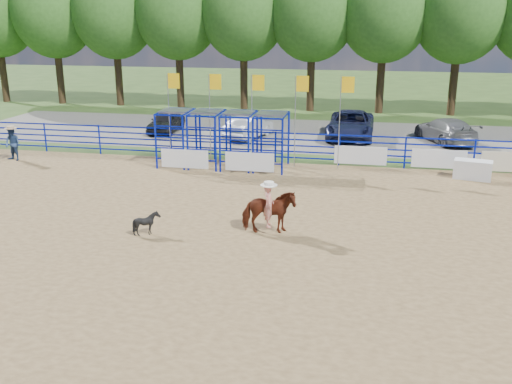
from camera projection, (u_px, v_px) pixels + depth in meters
The scene contains 14 objects.
ground at pixel (224, 239), 17.94m from camera, with size 120.00×120.00×0.00m, color #3D5923.
arena_dirt at pixel (224, 239), 17.94m from camera, with size 30.00×20.00×0.02m, color olive.
gravel_strip at pixel (294, 134), 33.88m from camera, with size 40.00×10.00×0.01m, color slate.
announcer_table at pixel (473, 170), 24.40m from camera, with size 1.54×0.72×0.82m, color white.
horse_and_rider at pixel (269, 208), 18.16m from camera, with size 1.82×1.09×2.42m.
calf at pixel (147, 223), 18.15m from camera, with size 0.63×0.71×0.78m, color black.
spectator_cowboy at pixel (12, 143), 27.43m from camera, with size 0.90×0.77×1.66m.
car_a at pixel (166, 122), 34.32m from camera, with size 1.51×3.75×1.28m, color black.
car_b at pixel (249, 127), 32.61m from camera, with size 1.34×3.84×1.26m, color #93969B.
car_c at pixel (351, 125), 32.61m from camera, with size 2.54×5.50×1.53m, color #151936.
car_d at pixel (446, 130), 31.58m from camera, with size 1.89×4.65×1.35m, color #5F5F62.
perimeter_fence at pixel (224, 217), 17.72m from camera, with size 30.10×20.10×1.50m.
chute_assembly at pixel (231, 140), 26.21m from camera, with size 19.32×2.41×4.20m.
treeline at pixel (313, 4), 40.10m from camera, with size 56.40×6.40×11.24m.
Camera 1 is at (4.19, -16.20, 6.71)m, focal length 40.00 mm.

